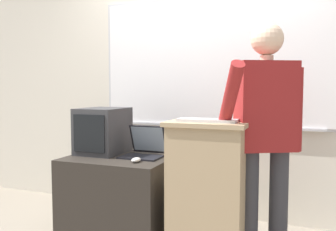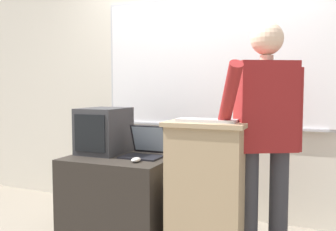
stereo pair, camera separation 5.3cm
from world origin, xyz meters
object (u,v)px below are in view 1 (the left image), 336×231
Objects in this scene: lectern_podium at (208,193)px; laptop at (145,147)px; side_desk at (120,199)px; computer_mouse_by_laptop at (136,160)px; wireless_keyboard at (207,120)px; person_presenter at (265,127)px; crt_monitor at (103,131)px.

laptop is (-0.58, 0.19, 0.26)m from lectern_podium.
computer_mouse_by_laptop is (0.22, -0.15, 0.37)m from side_desk.
laptop is 0.78× the size of wireless_keyboard.
person_presenter is (0.36, 0.13, 0.46)m from lectern_podium.
lectern_podium is 0.52m from wireless_keyboard.
lectern_podium is 0.60× the size of person_presenter.
computer_mouse_by_laptop reaches higher than side_desk.
side_desk is 2.04× the size of wireless_keyboard.
person_presenter reaches higher than crt_monitor.
crt_monitor is at bearing -179.34° from laptop.
lectern_podium is 0.78m from side_desk.
wireless_keyboard is at bearing -87.04° from lectern_podium.
computer_mouse_by_laptop is (-0.54, 0.00, -0.31)m from wireless_keyboard.
person_presenter is at bearing -2.55° from crt_monitor.
lectern_podium is 2.39× the size of crt_monitor.
computer_mouse_by_laptop is (-0.54, -0.05, 0.20)m from lectern_podium.
lectern_podium is 10.15× the size of computer_mouse_by_laptop.
laptop is 0.40m from crt_monitor.
person_presenter is at bearing 19.17° from lectern_podium.
laptop reaches higher than side_desk.
lectern_podium is at bearing 171.59° from person_presenter.
wireless_keyboard is 1.01m from crt_monitor.
person_presenter is 0.96m from computer_mouse_by_laptop.
lectern_podium is at bearing -10.92° from crt_monitor.
lectern_podium is 3.22× the size of laptop.
side_desk is 0.47m from laptop.
person_presenter is 0.41m from wireless_keyboard.
laptop is at bearing 28.40° from side_desk.
wireless_keyboard is (0.58, -0.25, 0.25)m from laptop.
lectern_podium is at bearing -18.26° from laptop.
person_presenter is at bearing 11.21° from computer_mouse_by_laptop.
wireless_keyboard is 0.62m from computer_mouse_by_laptop.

